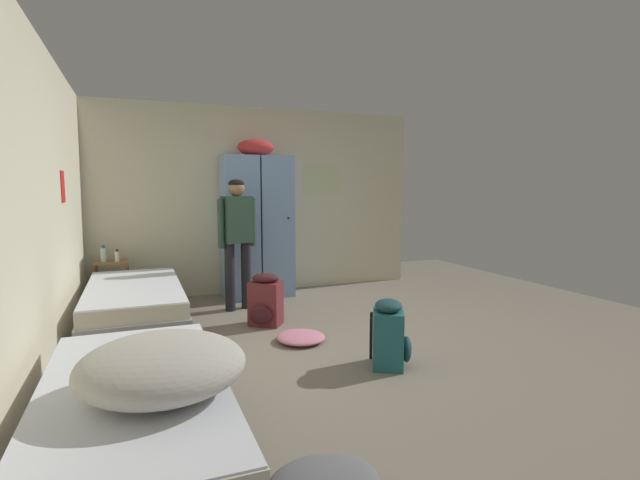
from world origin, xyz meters
name	(u,v)px	position (x,y,z in m)	size (l,w,h in m)	color
ground_plane	(330,346)	(0.00, 0.00, 0.00)	(8.00, 8.00, 0.00)	gray
room_backdrop	(181,205)	(-1.17, 1.20, 1.26)	(4.53, 5.06, 2.52)	beige
locker_bank	(257,224)	(-0.12, 2.22, 0.97)	(0.90, 0.55, 2.07)	#7A9ECC
shelf_unit	(112,280)	(-1.90, 2.20, 0.35)	(0.38, 0.30, 0.57)	brown
bed_left_rear	(134,296)	(-1.65, 1.05, 0.38)	(0.90, 1.90, 0.49)	gray
bed_left_front	(134,404)	(-1.65, -1.45, 0.38)	(0.90, 1.90, 0.49)	gray
bedding_heap	(162,366)	(-1.52, -1.64, 0.63)	(0.76, 0.71, 0.27)	#B7B2A8
person_traveler	(237,232)	(-0.51, 1.60, 0.93)	(0.47, 0.28, 1.54)	black
water_bottle	(103,254)	(-1.98, 2.22, 0.66)	(0.07, 0.07, 0.20)	silver
lotion_bottle	(117,256)	(-1.83, 2.16, 0.63)	(0.05, 0.05, 0.15)	white
backpack_maroon	(265,301)	(-0.38, 0.85, 0.26)	(0.41, 0.41, 0.55)	maroon
backpack_teal	(389,335)	(0.26, -0.63, 0.26)	(0.41, 0.40, 0.55)	#23666B
clothes_pile_pink	(301,337)	(-0.21, 0.21, 0.04)	(0.46, 0.47, 0.08)	pink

